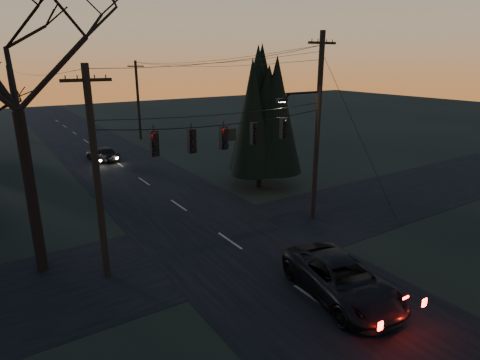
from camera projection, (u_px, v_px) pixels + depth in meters
main_road at (154, 188)px, 27.83m from camera, size 8.00×120.00×0.02m
cross_road at (230, 241)px, 19.81m from camera, size 60.00×7.00×0.02m
utility_pole_right at (312, 218)px, 22.68m from camera, size 5.00×0.30×10.00m
utility_pole_left at (107, 275)px, 16.67m from camera, size 1.80×0.30×8.50m
utility_pole_far_r at (141, 139)px, 45.14m from camera, size 1.80×0.30×8.50m
utility_pole_far_l at (19, 138)px, 45.55m from camera, size 0.30×0.30×8.00m
span_signal_assembly at (224, 136)px, 18.16m from camera, size 11.50×0.44×1.56m
bare_tree_left at (6, 36)px, 14.35m from camera, size 9.87×9.87×13.48m
evergreen_right at (260, 116)px, 26.83m from camera, size 4.31×4.31×8.76m
suv_near at (342, 279)px, 14.94m from camera, size 3.35×5.70×1.49m
sedan_oncoming_a at (103, 154)px, 35.27m from camera, size 2.39×4.08×1.30m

